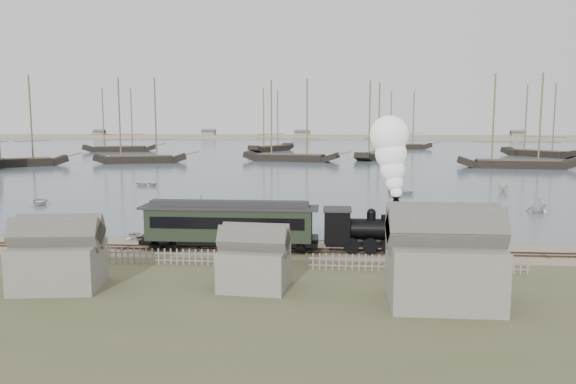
{
  "coord_description": "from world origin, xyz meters",
  "views": [
    {
      "loc": [
        6.82,
        -45.32,
        10.39
      ],
      "look_at": [
        2.49,
        7.27,
        3.5
      ],
      "focal_mm": 35.0,
      "sensor_mm": 36.0,
      "label": 1
    }
  ],
  "objects": [
    {
      "name": "schooner_7",
      "position": [
        -13.38,
        135.09,
        10.06
      ],
      "size": [
        13.97,
        20.42,
        20.0
      ],
      "primitive_type": null,
      "rotation": [
        0.0,
        0.0,
        1.08
      ],
      "color": "black",
      "rests_on": "harbor_water"
    },
    {
      "name": "locomotive",
      "position": [
        10.81,
        -2.0,
        4.73
      ],
      "size": [
        8.24,
        3.08,
        10.28
      ],
      "color": "black",
      "rests_on": "ground"
    },
    {
      "name": "rowboat_2",
      "position": [
        -2.48,
        8.66,
        0.76
      ],
      "size": [
        3.8,
        1.99,
        1.39
      ],
      "primitive_type": "imported",
      "rotation": [
        0.0,
        0.0,
        3.32
      ],
      "color": "silver",
      "rests_on": "harbor_water"
    },
    {
      "name": "far_spit",
      "position": [
        0.0,
        250.0,
        0.0
      ],
      "size": [
        500.0,
        20.0,
        1.8
      ],
      "primitive_type": "cube",
      "color": "tan",
      "rests_on": "ground"
    },
    {
      "name": "schooner_8",
      "position": [
        30.35,
        151.15,
        10.06
      ],
      "size": [
        19.83,
        5.18,
        20.0
      ],
      "primitive_type": null,
      "rotation": [
        0.0,
        0.0,
        -0.03
      ],
      "color": "black",
      "rests_on": "harbor_water"
    },
    {
      "name": "rowboat_5",
      "position": [
        31.22,
        37.3,
        0.72
      ],
      "size": [
        3.62,
        2.71,
        1.32
      ],
      "primitive_type": "imported",
      "rotation": [
        0.0,
        0.0,
        2.66
      ],
      "color": "silver",
      "rests_on": "harbor_water"
    },
    {
      "name": "shed_right",
      "position": [
        13.0,
        -14.0,
        0.0
      ],
      "size": [
        6.0,
        5.0,
        5.1
      ],
      "primitive_type": null,
      "color": "slate",
      "rests_on": "ground"
    },
    {
      "name": "schooner_6",
      "position": [
        -61.01,
        127.86,
        10.06
      ],
      "size": [
        23.04,
        10.44,
        20.0
      ],
      "primitive_type": null,
      "rotation": [
        0.0,
        0.0,
        0.24
      ],
      "color": "black",
      "rests_on": "harbor_water"
    },
    {
      "name": "schooner_5",
      "position": [
        63.21,
        114.55,
        10.06
      ],
      "size": [
        17.49,
        20.27,
        20.0
      ],
      "primitive_type": null,
      "rotation": [
        0.0,
        0.0,
        -0.9
      ],
      "color": "black",
      "rests_on": "harbor_water"
    },
    {
      "name": "picket_fence_east",
      "position": [
        12.5,
        -7.5,
        0.0
      ],
      "size": [
        15.0,
        0.1,
        1.2
      ],
      "primitive_type": null,
      "color": "slate",
      "rests_on": "ground"
    },
    {
      "name": "rowboat_4",
      "position": [
        29.51,
        18.39,
        0.85
      ],
      "size": [
        3.82,
        3.93,
        1.57
      ],
      "primitive_type": "imported",
      "rotation": [
        0.0,
        0.0,
        5.32
      ],
      "color": "silver",
      "rests_on": "harbor_water"
    },
    {
      "name": "schooner_2",
      "position": [
        -3.8,
        91.91,
        10.06
      ],
      "size": [
        24.19,
        10.18,
        20.0
      ],
      "primitive_type": null,
      "rotation": [
        0.0,
        0.0,
        -0.21
      ],
      "color": "black",
      "rests_on": "harbor_water"
    },
    {
      "name": "shed_mid",
      "position": [
        2.0,
        -12.0,
        0.0
      ],
      "size": [
        4.0,
        3.5,
        3.6
      ],
      "primitive_type": null,
      "color": "slate",
      "rests_on": "ground"
    },
    {
      "name": "picket_fence_west",
      "position": [
        -6.5,
        -7.0,
        0.0
      ],
      "size": [
        19.0,
        0.1,
        1.2
      ],
      "primitive_type": null,
      "color": "slate",
      "rests_on": "ground"
    },
    {
      "name": "passenger_coach",
      "position": [
        -1.43,
        -2.0,
        2.17
      ],
      "size": [
        14.12,
        2.72,
        3.43
      ],
      "color": "black",
      "rests_on": "ground"
    },
    {
      "name": "ground",
      "position": [
        0.0,
        0.0,
        0.0
      ],
      "size": [
        600.0,
        600.0,
        0.0
      ],
      "primitive_type": "plane",
      "color": "tan",
      "rests_on": "ground"
    },
    {
      "name": "rowboat_1",
      "position": [
        -7.99,
        16.61,
        0.96
      ],
      "size": [
        3.95,
        4.23,
        1.81
      ],
      "primitive_type": "imported",
      "rotation": [
        0.0,
        0.0,
        1.91
      ],
      "color": "silver",
      "rests_on": "harbor_water"
    },
    {
      "name": "shed_left",
      "position": [
        -10.0,
        -13.0,
        0.0
      ],
      "size": [
        5.0,
        4.0,
        4.1
      ],
      "primitive_type": null,
      "color": "slate",
      "rests_on": "ground"
    },
    {
      "name": "rail_track",
      "position": [
        0.0,
        -2.0,
        0.04
      ],
      "size": [
        120.0,
        1.8,
        0.16
      ],
      "color": "#3B2820",
      "rests_on": "ground"
    },
    {
      "name": "rowboat_3",
      "position": [
        16.07,
        32.17,
        0.43
      ],
      "size": [
        3.08,
        3.95,
        0.75
      ],
      "primitive_type": "imported",
      "rotation": [
        0.0,
        0.0,
        1.42
      ],
      "color": "silver",
      "rests_on": "harbor_water"
    },
    {
      "name": "schooner_4",
      "position": [
        45.36,
        76.52,
        10.06
      ],
      "size": [
        24.59,
        8.79,
        20.0
      ],
      "primitive_type": null,
      "rotation": [
        0.0,
        0.0,
        -0.14
      ],
      "color": "black",
      "rests_on": "harbor_water"
    },
    {
      "name": "schooner_3",
      "position": [
        17.21,
        101.92,
        10.06
      ],
      "size": [
        11.92,
        20.51,
        20.0
      ],
      "primitive_type": null,
      "rotation": [
        0.0,
        0.0,
        1.19
      ],
      "color": "black",
      "rests_on": "harbor_water"
    },
    {
      "name": "beached_dinghy",
      "position": [
        -9.32,
        1.0,
        0.35
      ],
      "size": [
        3.74,
        4.16,
        0.71
      ],
      "primitive_type": "imported",
      "rotation": [
        0.0,
        0.0,
        1.09
      ],
      "color": "silver",
      "rests_on": "ground"
    },
    {
      "name": "harbor_water",
      "position": [
        0.0,
        170.0,
        0.03
      ],
      "size": [
        600.0,
        336.0,
        0.06
      ],
      "primitive_type": "cube",
      "color": "#465764",
      "rests_on": "ground"
    },
    {
      "name": "schooner_0",
      "position": [
        -62.71,
        71.38,
        10.06
      ],
      "size": [
        20.88,
        16.65,
        20.0
      ],
      "primitive_type": null,
      "rotation": [
        0.0,
        0.0,
        0.61
      ],
      "color": "black",
      "rests_on": "harbor_water"
    },
    {
      "name": "rowboat_6",
      "position": [
        -22.33,
        39.08,
        0.4
      ],
      "size": [
        2.7,
        3.54,
        0.68
      ],
      "primitive_type": "imported",
      "rotation": [
        0.0,
        0.0,
        4.6
      ],
      "color": "silver",
      "rests_on": "harbor_water"
    },
    {
      "name": "schooner_1",
      "position": [
        -38.64,
        83.39,
        10.06
      ],
      "size": [
        21.7,
        10.38,
        20.0
      ],
      "primitive_type": null,
      "rotation": [
        0.0,
        0.0,
        0.27
      ],
      "color": "black",
      "rests_on": "harbor_water"
    },
    {
      "name": "rowboat_0",
      "position": [
        -28.85,
        19.48,
        0.43
      ],
      "size": [
        4.36,
        4.03,
        0.74
      ],
      "primitive_type": "imported",
      "rotation": [
        0.0,
        0.0,
        0.56
      ],
      "color": "silver",
      "rests_on": "harbor_water"
    }
  ]
}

